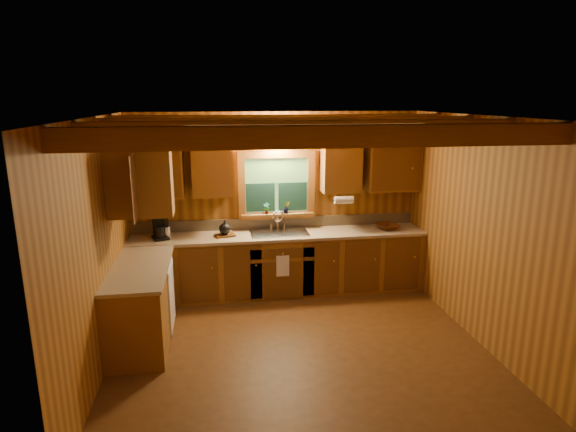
{
  "coord_description": "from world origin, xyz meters",
  "views": [
    {
      "loc": [
        -0.9,
        -4.9,
        2.79
      ],
      "look_at": [
        0.0,
        0.8,
        1.35
      ],
      "focal_mm": 29.7,
      "sensor_mm": 36.0,
      "label": 1
    }
  ],
  "objects_px": {
    "sink": "(279,236)",
    "wicker_basket": "(387,226)",
    "coffee_maker": "(160,226)",
    "cutting_board": "(225,235)"
  },
  "relations": [
    {
      "from": "coffee_maker",
      "to": "wicker_basket",
      "type": "distance_m",
      "value": 3.26
    },
    {
      "from": "sink",
      "to": "coffee_maker",
      "type": "relative_size",
      "value": 2.32
    },
    {
      "from": "sink",
      "to": "wicker_basket",
      "type": "relative_size",
      "value": 2.5
    },
    {
      "from": "sink",
      "to": "coffee_maker",
      "type": "xyz_separation_m",
      "value": [
        -1.65,
        -0.0,
        0.22
      ]
    },
    {
      "from": "sink",
      "to": "cutting_board",
      "type": "bearing_deg",
      "value": -177.41
    },
    {
      "from": "coffee_maker",
      "to": "cutting_board",
      "type": "distance_m",
      "value": 0.89
    },
    {
      "from": "coffee_maker",
      "to": "cutting_board",
      "type": "bearing_deg",
      "value": -21.23
    },
    {
      "from": "coffee_maker",
      "to": "cutting_board",
      "type": "relative_size",
      "value": 1.32
    },
    {
      "from": "sink",
      "to": "wicker_basket",
      "type": "height_order",
      "value": "sink"
    },
    {
      "from": "sink",
      "to": "cutting_board",
      "type": "distance_m",
      "value": 0.78
    }
  ]
}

